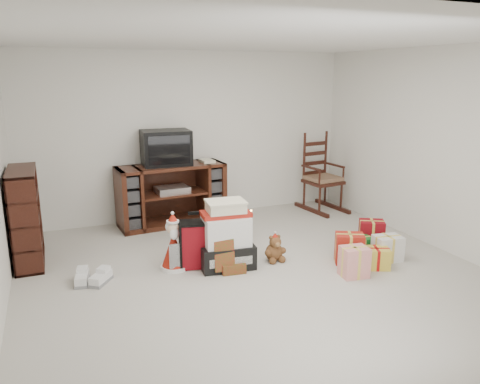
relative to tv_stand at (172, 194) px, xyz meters
name	(u,v)px	position (x,y,z in m)	size (l,w,h in m)	color
room	(258,165)	(0.40, -2.19, 0.80)	(5.01, 5.01, 2.51)	beige
tv_stand	(172,194)	(0.00, 0.00, 0.00)	(1.59, 0.67, 0.89)	#471E14
bookshelf	(26,218)	(-1.92, -0.80, 0.09)	(0.30, 0.91, 1.12)	#36170E
rocking_chair	(321,183)	(2.45, -0.16, 0.00)	(0.63, 0.92, 1.30)	#36170E
gift_pile	(226,239)	(0.18, -1.80, -0.11)	(0.65, 0.50, 0.77)	black
red_suitcase	(199,244)	(-0.12, -1.70, -0.17)	(0.46, 0.31, 0.64)	maroon
stocking	(224,247)	(0.09, -1.98, -0.14)	(0.29, 0.12, 0.61)	#0B6818
teddy_bear	(274,250)	(0.77, -1.86, -0.31)	(0.21, 0.19, 0.31)	brown
santa_figurine	(239,225)	(0.65, -1.04, -0.24)	(0.26, 0.25, 0.54)	#A31F11
mrs_claus_figurine	(174,248)	(-0.39, -1.64, -0.19)	(0.32, 0.31, 0.66)	#A31F11
sneaker_pair	(92,278)	(-1.31, -1.68, -0.39)	(0.43, 0.33, 0.11)	white
gift_cluster	(367,250)	(1.78, -2.28, -0.31)	(0.81, 1.13, 0.28)	#A41D12
crt_television	(166,148)	(-0.05, 0.03, 0.69)	(0.70, 0.53, 0.50)	black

